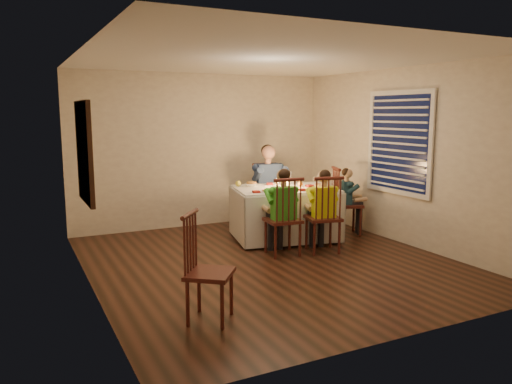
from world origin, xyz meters
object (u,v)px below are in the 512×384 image
chair_near_left (282,254)px  child_yellow (322,251)px  chair_extra (210,320)px  adult (268,227)px  chair_near_right (322,251)px  dining_table (285,202)px  child_green (282,254)px  child_teal (346,234)px  chair_adult (268,227)px  chair_end (346,234)px  serving_bowl (251,185)px

chair_near_left → child_yellow: child_yellow is taller
chair_extra → child_yellow: bearing=-19.1°
chair_near_left → adult: 1.65m
chair_near_right → dining_table: bearing=-68.8°
chair_extra → child_green: 2.36m
chair_extra → chair_near_right: bearing=-19.1°
chair_near_right → child_green: 0.59m
child_green → child_teal: size_ratio=1.12×
child_yellow → chair_extra: bearing=47.3°
chair_adult → adult: bearing=0.0°
chair_adult → dining_table: bearing=-93.5°
chair_near_right → child_teal: chair_near_right is taller
chair_near_right → child_green: child_green is taller
chair_near_left → chair_end: 1.60m
chair_near_right → chair_extra: size_ratio=1.05×
chair_end → chair_adult: bearing=62.9°
dining_table → serving_bowl: (-0.40, 0.37, 0.25)m
chair_near_left → child_yellow: bearing=173.7°
adult → child_green: size_ratio=1.18×
chair_adult → chair_near_left: 1.65m
adult → chair_end: bearing=-41.6°
child_yellow → serving_bowl: (-0.51, 1.25, 0.83)m
child_yellow → chair_near_left: bearing=1.9°
chair_near_left → adult: (0.59, 1.54, 0.00)m
child_teal → adult: bearing=62.9°
chair_adult → chair_end: size_ratio=1.00×
chair_adult → child_teal: size_ratio=1.02×
chair_near_right → serving_bowl: 1.58m
chair_near_right → adult: (0.02, 1.67, 0.00)m
chair_extra → child_green: size_ratio=0.87×
chair_adult → chair_extra: size_ratio=1.05×
child_yellow → adult: bearing=-76.7°
chair_extra → serving_bowl: serving_bowl is taller
dining_table → chair_near_left: bearing=-109.4°
chair_adult → chair_end: (0.91, -0.99, 0.00)m
chair_end → dining_table: bearing=99.5°
child_green → serving_bowl: 1.40m
chair_adult → chair_extra: 3.92m
dining_table → adult: size_ratio=1.23×
dining_table → child_teal: (1.04, -0.20, -0.57)m
child_green → child_yellow: (0.58, -0.12, 0.00)m
child_yellow → child_teal: child_yellow is taller
chair_extra → child_yellow: child_yellow is taller
child_yellow → child_green: bearing=1.9°
adult → serving_bowl: bearing=-135.7°
chair_adult → chair_near_right: 1.67m
adult → child_teal: adult is taller
chair_adult → child_teal: chair_adult is taller
dining_table → child_yellow: bearing=-70.6°
child_yellow → serving_bowl: 1.58m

